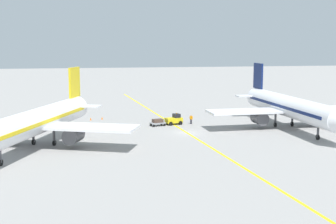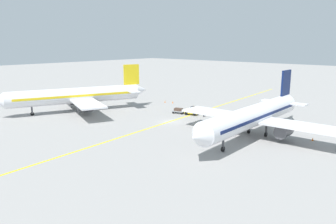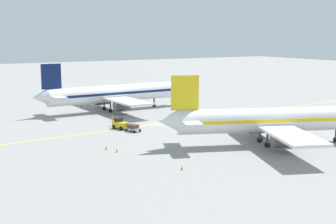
# 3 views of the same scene
# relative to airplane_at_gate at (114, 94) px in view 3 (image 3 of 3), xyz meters

# --- Properties ---
(ground_plane) EXTENTS (400.00, 400.00, 0.00)m
(ground_plane) POSITION_rel_airplane_at_gate_xyz_m (18.08, 1.15, -3.71)
(ground_plane) COLOR gray
(apron_yellow_centreline) EXTENTS (10.62, 119.60, 0.01)m
(apron_yellow_centreline) POSITION_rel_airplane_at_gate_xyz_m (18.08, 1.15, -3.71)
(apron_yellow_centreline) COLOR yellow
(apron_yellow_centreline) RESTS_ON ground
(airplane_at_gate) EXTENTS (28.14, 35.48, 10.60)m
(airplane_at_gate) POSITION_rel_airplane_at_gate_xyz_m (0.00, 0.00, 0.00)
(airplane_at_gate) COLOR white
(airplane_at_gate) RESTS_ON ground
(airplane_adjacent_stand) EXTENTS (27.97, 34.14, 10.60)m
(airplane_adjacent_stand) POSITION_rel_airplane_at_gate_xyz_m (41.01, 7.88, 0.00)
(airplane_adjacent_stand) COLOR white
(airplane_adjacent_stand) RESTS_ON ground
(baggage_tug_white) EXTENTS (3.30, 2.41, 2.11)m
(baggage_tug_white) POSITION_rel_airplane_at_gate_xyz_m (18.65, -6.99, -2.81)
(baggage_tug_white) COLOR gold
(baggage_tug_white) RESTS_ON ground
(baggage_cart_trailing) EXTENTS (2.88, 2.06, 1.24)m
(baggage_cart_trailing) POSITION_rel_airplane_at_gate_xyz_m (21.82, -6.09, -2.95)
(baggage_cart_trailing) COLOR gray
(baggage_cart_trailing) RESTS_ON ground
(ground_crew_worker) EXTENTS (0.50, 0.38, 1.68)m
(ground_crew_worker) POSITION_rel_airplane_at_gate_xyz_m (15.49, -7.12, -2.80)
(ground_crew_worker) COLOR #23232D
(ground_crew_worker) RESTS_ON ground
(traffic_cone_near_nose) EXTENTS (0.32, 0.32, 0.55)m
(traffic_cone_near_nose) POSITION_rel_airplane_at_gate_xyz_m (33.42, -14.31, -3.43)
(traffic_cone_near_nose) COLOR orange
(traffic_cone_near_nose) RESTS_ON ground
(traffic_cone_mid_apron) EXTENTS (0.32, 0.32, 0.55)m
(traffic_cone_mid_apron) POSITION_rel_airplane_at_gate_xyz_m (45.38, -11.02, -3.43)
(traffic_cone_mid_apron) COLOR orange
(traffic_cone_mid_apron) RESTS_ON ground
(traffic_cone_by_wingtip) EXTENTS (0.32, 0.32, 0.55)m
(traffic_cone_by_wingtip) POSITION_rel_airplane_at_gate_xyz_m (-8.43, -4.50, -3.43)
(traffic_cone_by_wingtip) COLOR orange
(traffic_cone_by_wingtip) RESTS_ON ground
(traffic_cone_far_edge) EXTENTS (0.32, 0.32, 0.55)m
(traffic_cone_far_edge) POSITION_rel_airplane_at_gate_xyz_m (31.24, -14.99, -3.43)
(traffic_cone_far_edge) COLOR orange
(traffic_cone_far_edge) RESTS_ON ground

